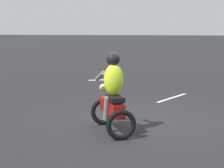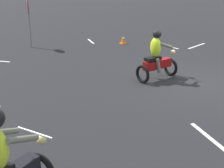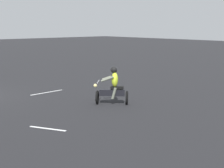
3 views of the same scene
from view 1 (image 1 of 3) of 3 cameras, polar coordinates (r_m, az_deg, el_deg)
ground_plane at (r=10.01m, az=3.86°, el=-4.88°), size 120.00×120.00×0.00m
motorcycle_rider_foreground at (r=8.87m, az=0.06°, el=-1.78°), size 1.09×1.54×1.66m
lane_stripe_sw at (r=13.10m, az=7.85°, el=-1.79°), size 0.93×1.62×0.01m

